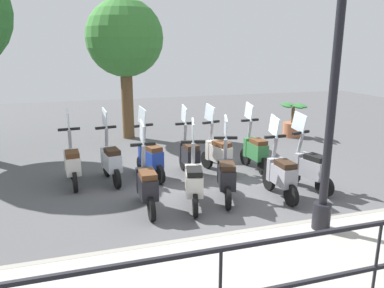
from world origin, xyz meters
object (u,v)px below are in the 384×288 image
Objects in this scene: scooter_near_0 at (309,167)px; scooter_far_4 at (111,160)px; scooter_near_4 at (147,184)px; scooter_far_2 at (189,155)px; scooter_near_3 at (194,181)px; tree_distant at (125,39)px; scooter_far_3 at (150,157)px; scooter_far_0 at (255,150)px; scooter_near_1 at (281,173)px; scooter_near_2 at (226,175)px; potted_palm at (292,123)px; scooter_far_1 at (218,152)px; scooter_far_5 at (72,163)px; lamp_post_near at (331,114)px.

scooter_near_0 and scooter_far_4 have the same top height.
scooter_far_4 is (1.63, 0.46, 0.00)m from scooter_near_4.
scooter_near_3 is at bearing 165.15° from scooter_far_2.
tree_distant is at bearing 18.02° from scooter_near_3.
scooter_far_3 is at bearing 46.18° from scooter_near_0.
scooter_far_4 is (0.15, 3.25, 0.00)m from scooter_far_0.
scooter_far_3 is (1.61, 2.88, 0.00)m from scooter_near_0.
scooter_near_1 is at bearing -78.54° from scooter_near_3.
scooter_far_3 is 0.83m from scooter_far_4.
scooter_far_2 is (1.53, 2.03, 0.00)m from scooter_near_0.
scooter_far_4 is (1.60, 1.95, 0.00)m from scooter_near_2.
tree_distant is at bearing 9.79° from scooter_far_2.
scooter_near_2 is 1.49m from scooter_near_4.
scooter_near_3 is 1.77m from scooter_far_3.
potted_palm is 0.69× the size of scooter_far_3.
scooter_far_1 is (0.05, 0.90, 0.00)m from scooter_far_0.
scooter_far_4 is 0.77m from scooter_far_5.
scooter_near_2 is 3.18m from scooter_far_5.
scooter_far_0 is 4.02m from scooter_far_5.
scooter_far_2 is 1.00× the size of scooter_far_5.
scooter_near_3 is (1.62, 1.48, -1.40)m from lamp_post_near.
scooter_far_3 is (1.71, 0.46, 0.00)m from scooter_near_3.
scooter_near_3 is 2.51m from scooter_far_0.
scooter_near_1 and scooter_near_2 have the same top height.
scooter_near_1 is 2.51m from scooter_near_4.
scooter_far_2 is 0.85m from scooter_far_3.
scooter_near_2 is at bearing -169.07° from tree_distant.
scooter_near_1 reaches higher than potted_palm.
scooter_near_4 is 1.00× the size of scooter_far_2.
scooter_near_4 reaches higher than potted_palm.
lamp_post_near is 2.56× the size of scooter_far_3.
scooter_far_2 and scooter_far_3 have the same top height.
scooter_far_1 and scooter_far_3 have the same top height.
scooter_near_1 and scooter_near_4 have the same top height.
scooter_far_3 is at bearing -12.28° from scooter_near_4.
potted_palm is 6.84m from scooter_near_4.
tree_distant reaches higher than scooter_near_0.
scooter_far_0 is at bearing -96.93° from scooter_far_5.
lamp_post_near is 2.61m from scooter_near_3.
lamp_post_near is 3.72× the size of potted_palm.
scooter_near_4 is 3.16m from scooter_far_0.
scooter_far_0 is 0.90m from scooter_far_1.
scooter_far_1 is (1.69, 0.62, 0.00)m from scooter_near_1.
scooter_far_3 and scooter_far_5 have the same top height.
scooter_far_2 is at bearing 26.71° from scooter_near_2.
scooter_near_4 and scooter_far_5 have the same top height.
scooter_near_3 is 1.00× the size of scooter_far_3.
scooter_far_2 reaches higher than potted_palm.
scooter_far_2 is (1.63, -0.39, 0.00)m from scooter_near_3.
potted_palm is 0.69× the size of scooter_near_4.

